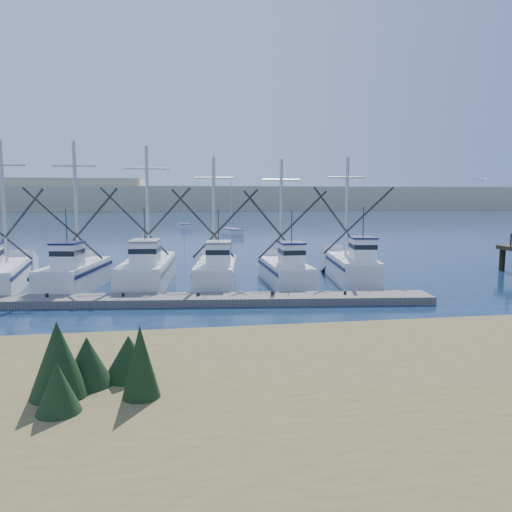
# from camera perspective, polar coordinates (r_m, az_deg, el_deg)

# --- Properties ---
(ground) EXTENTS (500.00, 500.00, 0.00)m
(ground) POSITION_cam_1_polar(r_m,az_deg,el_deg) (21.95, 8.87, -8.41)
(ground) COLOR #0B1D32
(ground) RESTS_ON ground
(shore_bank) EXTENTS (40.00, 10.00, 1.60)m
(shore_bank) POSITION_cam_1_polar(r_m,az_deg,el_deg) (11.33, -15.95, -19.23)
(shore_bank) COLOR #4C422D
(shore_bank) RESTS_ON ground
(floating_dock) EXTENTS (31.39, 5.60, 0.42)m
(floating_dock) POSITION_cam_1_polar(r_m,az_deg,el_deg) (27.53, -12.88, -4.94)
(floating_dock) COLOR slate
(floating_dock) RESTS_ON ground
(dune_ridge) EXTENTS (360.00, 60.00, 10.00)m
(dune_ridge) POSITION_cam_1_polar(r_m,az_deg,el_deg) (230.22, -7.63, 6.54)
(dune_ridge) COLOR tan
(dune_ridge) RESTS_ON ground
(trawler_fleet) EXTENTS (30.78, 9.65, 9.26)m
(trawler_fleet) POSITION_cam_1_polar(r_m,az_deg,el_deg) (32.41, -12.59, -1.81)
(trawler_fleet) COLOR silver
(trawler_fleet) RESTS_ON ground
(sailboat_near) EXTENTS (3.01, 6.64, 8.10)m
(sailboat_near) POSITION_cam_1_polar(r_m,az_deg,el_deg) (75.50, -2.85, 2.80)
(sailboat_near) COLOR silver
(sailboat_near) RESTS_ON ground
(sailboat_far) EXTENTS (2.45, 5.17, 8.10)m
(sailboat_far) POSITION_cam_1_polar(r_m,az_deg,el_deg) (90.57, -8.23, 3.41)
(sailboat_far) COLOR silver
(sailboat_far) RESTS_ON ground
(flying_gull) EXTENTS (1.06, 0.19, 0.19)m
(flying_gull) POSITION_cam_1_polar(r_m,az_deg,el_deg) (35.62, 24.35, 7.99)
(flying_gull) COLOR white
(flying_gull) RESTS_ON ground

